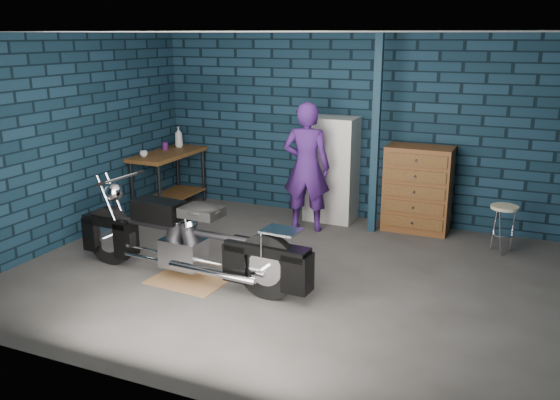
{
  "coord_description": "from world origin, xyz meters",
  "views": [
    {
      "loc": [
        2.55,
        -5.84,
        2.68
      ],
      "look_at": [
        -0.14,
        0.3,
        0.8
      ],
      "focal_mm": 38.0,
      "sensor_mm": 36.0,
      "label": 1
    }
  ],
  "objects_px": {
    "storage_bin": "(153,209)",
    "shop_stool": "(502,229)",
    "workbench": "(169,181)",
    "motorcycle": "(187,234)",
    "person": "(306,167)",
    "locker": "(331,169)",
    "tool_chest": "(417,189)"
  },
  "relations": [
    {
      "from": "workbench",
      "to": "locker",
      "type": "height_order",
      "value": "locker"
    },
    {
      "from": "locker",
      "to": "workbench",
      "type": "bearing_deg",
      "value": -169.2
    },
    {
      "from": "storage_bin",
      "to": "tool_chest",
      "type": "bearing_deg",
      "value": 14.59
    },
    {
      "from": "workbench",
      "to": "locker",
      "type": "distance_m",
      "value": 2.58
    },
    {
      "from": "storage_bin",
      "to": "shop_stool",
      "type": "bearing_deg",
      "value": 6.13
    },
    {
      "from": "storage_bin",
      "to": "locker",
      "type": "distance_m",
      "value": 2.76
    },
    {
      "from": "locker",
      "to": "shop_stool",
      "type": "distance_m",
      "value": 2.52
    },
    {
      "from": "person",
      "to": "locker",
      "type": "relative_size",
      "value": 1.18
    },
    {
      "from": "motorcycle",
      "to": "shop_stool",
      "type": "distance_m",
      "value": 3.94
    },
    {
      "from": "workbench",
      "to": "locker",
      "type": "bearing_deg",
      "value": 10.8
    },
    {
      "from": "tool_chest",
      "to": "motorcycle",
      "type": "bearing_deg",
      "value": -125.14
    },
    {
      "from": "person",
      "to": "shop_stool",
      "type": "bearing_deg",
      "value": 172.86
    },
    {
      "from": "tool_chest",
      "to": "workbench",
      "type": "bearing_deg",
      "value": -172.77
    },
    {
      "from": "storage_bin",
      "to": "workbench",
      "type": "bearing_deg",
      "value": 92.29
    },
    {
      "from": "workbench",
      "to": "locker",
      "type": "relative_size",
      "value": 0.91
    },
    {
      "from": "motorcycle",
      "to": "person",
      "type": "distance_m",
      "value": 2.33
    },
    {
      "from": "storage_bin",
      "to": "shop_stool",
      "type": "distance_m",
      "value": 4.97
    },
    {
      "from": "storage_bin",
      "to": "locker",
      "type": "height_order",
      "value": "locker"
    },
    {
      "from": "storage_bin",
      "to": "shop_stool",
      "type": "height_order",
      "value": "shop_stool"
    },
    {
      "from": "workbench",
      "to": "tool_chest",
      "type": "xyz_separation_m",
      "value": [
        3.78,
        0.48,
        0.14
      ]
    },
    {
      "from": "workbench",
      "to": "storage_bin",
      "type": "bearing_deg",
      "value": -87.71
    },
    {
      "from": "workbench",
      "to": "shop_stool",
      "type": "distance_m",
      "value": 4.96
    },
    {
      "from": "locker",
      "to": "person",
      "type": "bearing_deg",
      "value": -106.7
    },
    {
      "from": "storage_bin",
      "to": "shop_stool",
      "type": "xyz_separation_m",
      "value": [
        4.94,
        0.53,
        0.18
      ]
    },
    {
      "from": "workbench",
      "to": "tool_chest",
      "type": "relative_size",
      "value": 1.17
    },
    {
      "from": "shop_stool",
      "to": "locker",
      "type": "bearing_deg",
      "value": 169.55
    },
    {
      "from": "workbench",
      "to": "shop_stool",
      "type": "bearing_deg",
      "value": 0.35
    },
    {
      "from": "shop_stool",
      "to": "person",
      "type": "bearing_deg",
      "value": -177.33
    },
    {
      "from": "storage_bin",
      "to": "person",
      "type": "bearing_deg",
      "value": 9.95
    },
    {
      "from": "person",
      "to": "shop_stool",
      "type": "height_order",
      "value": "person"
    },
    {
      "from": "storage_bin",
      "to": "shop_stool",
      "type": "relative_size",
      "value": 0.69
    },
    {
      "from": "motorcycle",
      "to": "locker",
      "type": "bearing_deg",
      "value": 79.38
    }
  ]
}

